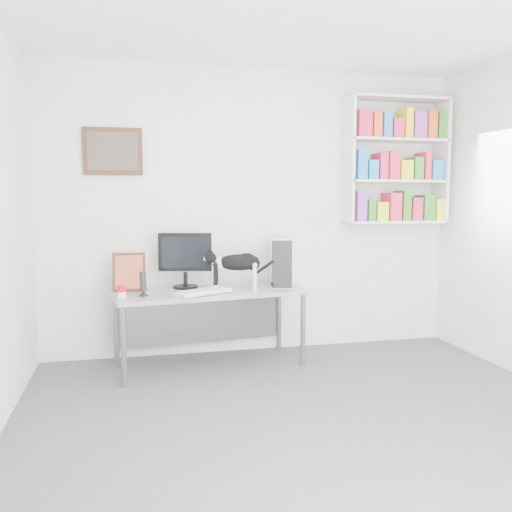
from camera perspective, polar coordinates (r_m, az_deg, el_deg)
name	(u,v)px	position (r m, az deg, el deg)	size (l,w,h in m)	color
room	(328,221)	(3.31, 7.54, 3.67)	(4.01, 4.01, 2.70)	#4C4C50
bookshelf	(396,161)	(5.58, 14.50, 9.68)	(1.03, 0.28, 1.24)	silver
wall_art	(113,151)	(5.08, -14.84, 10.59)	(0.52, 0.04, 0.42)	#482C17
desk	(210,328)	(4.83, -4.88, -7.61)	(1.64, 0.64, 0.68)	gray
monitor	(185,260)	(4.86, -7.46, -0.42)	(0.47, 0.23, 0.50)	black
keyboard	(203,292)	(4.57, -5.63, -3.78)	(0.49, 0.19, 0.04)	beige
pc_tower	(280,261)	(5.01, 2.59, -0.57)	(0.19, 0.44, 0.44)	silver
speaker	(143,283)	(4.55, -11.81, -2.81)	(0.09, 0.09, 0.21)	black
leaning_print	(129,271)	(4.80, -13.22, -1.57)	(0.28, 0.11, 0.34)	#482C17
soup_can	(122,292)	(4.48, -13.96, -3.70)	(0.07, 0.07, 0.11)	red
cat	(237,272)	(4.68, -2.04, -1.66)	(0.54, 0.15, 0.34)	black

